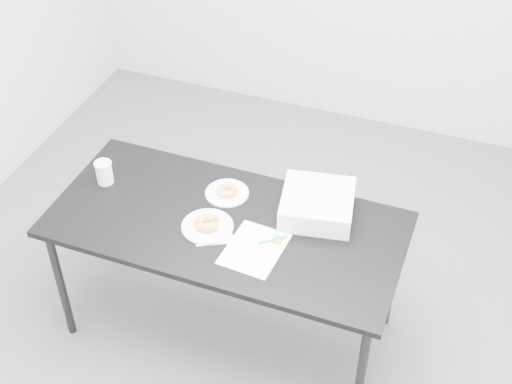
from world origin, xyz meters
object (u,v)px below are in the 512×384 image
(pen, at_px, (273,240))
(coffee_cup, at_px, (104,172))
(plate_near, at_px, (207,226))
(donut_near, at_px, (207,223))
(bakery_box, at_px, (317,204))
(table, at_px, (226,231))
(plate_far, at_px, (227,193))
(donut_far, at_px, (227,190))
(scorecard, at_px, (254,249))

(pen, xyz_separation_m, coffee_cup, (-0.93, 0.11, 0.05))
(plate_near, bearing_deg, coffee_cup, 168.10)
(pen, relative_size, plate_near, 0.59)
(pen, bearing_deg, plate_near, 145.12)
(donut_near, height_order, bakery_box, bakery_box)
(donut_near, bearing_deg, table, 43.17)
(pen, bearing_deg, bakery_box, 23.38)
(plate_far, height_order, donut_far, donut_far)
(scorecard, height_order, bakery_box, bakery_box)
(plate_near, xyz_separation_m, donut_near, (0.00, 0.00, 0.02))
(donut_near, distance_m, coffee_cup, 0.63)
(table, distance_m, plate_far, 0.22)
(donut_near, relative_size, coffee_cup, 0.94)
(donut_near, xyz_separation_m, donut_far, (-0.01, 0.26, -0.01))
(table, distance_m, coffee_cup, 0.70)
(plate_near, bearing_deg, plate_far, 91.28)
(pen, relative_size, plate_far, 0.67)
(table, bearing_deg, donut_far, 111.10)
(scorecard, height_order, donut_near, donut_near)
(scorecard, height_order, plate_far, plate_far)
(bakery_box, bearing_deg, plate_far, 172.04)
(plate_near, xyz_separation_m, bakery_box, (0.45, 0.28, 0.05))
(scorecard, bearing_deg, plate_near, 171.52)
(scorecard, bearing_deg, donut_near, 171.52)
(donut_near, relative_size, plate_far, 0.53)
(pen, distance_m, plate_near, 0.32)
(coffee_cup, bearing_deg, table, -5.54)
(donut_near, xyz_separation_m, coffee_cup, (-0.61, 0.13, 0.03))
(table, relative_size, donut_near, 14.69)
(plate_far, height_order, coffee_cup, coffee_cup)
(donut_far, relative_size, coffee_cup, 0.83)
(table, relative_size, bakery_box, 5.04)
(donut_near, relative_size, donut_far, 1.13)
(donut_far, bearing_deg, table, -69.45)
(scorecard, bearing_deg, table, 151.59)
(coffee_cup, xyz_separation_m, bakery_box, (1.07, 0.15, -0.01))
(pen, xyz_separation_m, donut_near, (-0.32, -0.02, 0.02))
(plate_far, xyz_separation_m, donut_far, (0.00, 0.00, 0.02))
(scorecard, xyz_separation_m, plate_near, (-0.26, 0.06, 0.01))
(donut_near, bearing_deg, donut_far, 91.28)
(pen, xyz_separation_m, bakery_box, (0.14, 0.25, 0.05))
(pen, distance_m, coffee_cup, 0.94)
(plate_near, bearing_deg, scorecard, -12.81)
(plate_far, bearing_deg, table, -69.45)
(table, bearing_deg, scorecard, -32.20)
(pen, bearing_deg, coffee_cup, 134.69)
(plate_near, distance_m, plate_far, 0.26)
(donut_far, bearing_deg, plate_near, -88.72)
(scorecard, distance_m, coffee_cup, 0.89)
(scorecard, distance_m, plate_far, 0.41)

